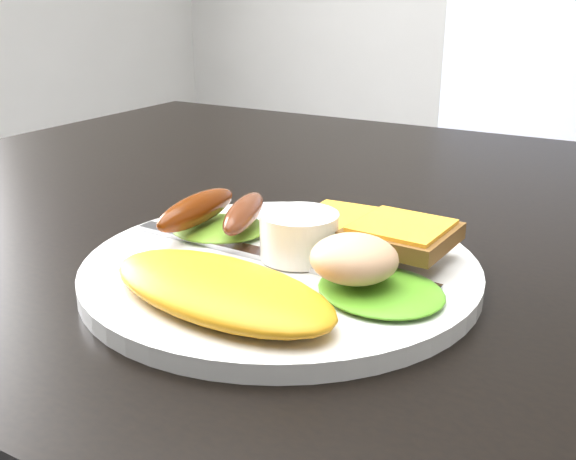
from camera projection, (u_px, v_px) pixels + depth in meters
name	position (u px, v px, depth m)	size (l,w,h in m)	color
dining_table	(416.00, 237.00, 0.60)	(1.20, 0.80, 0.04)	black
dining_chair	(494.00, 232.00, 1.44)	(0.47, 0.47, 0.06)	tan
plate	(281.00, 269.00, 0.47)	(0.27, 0.27, 0.01)	white
lettuce_left	(219.00, 228.00, 0.52)	(0.07, 0.07, 0.01)	#5F9B1B
lettuce_right	(381.00, 290.00, 0.41)	(0.08, 0.07, 0.01)	#5C9B1B
omelette	(220.00, 289.00, 0.40)	(0.16, 0.08, 0.02)	gold
sausage_a	(197.00, 209.00, 0.51)	(0.02, 0.10, 0.02)	#6E300C
sausage_b	(244.00, 213.00, 0.50)	(0.02, 0.09, 0.02)	brown
ramekin	(299.00, 235.00, 0.47)	(0.05, 0.05, 0.03)	white
toast_a	(350.00, 230.00, 0.51)	(0.08, 0.08, 0.01)	brown
toast_b	(402.00, 235.00, 0.46)	(0.07, 0.07, 0.01)	brown
potato_salad	(354.00, 259.00, 0.41)	(0.05, 0.05, 0.03)	beige
fork	(235.00, 248.00, 0.49)	(0.18, 0.01, 0.00)	#ADAFB7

